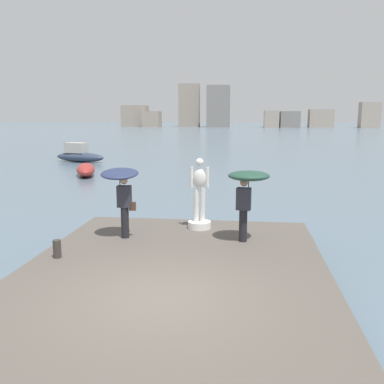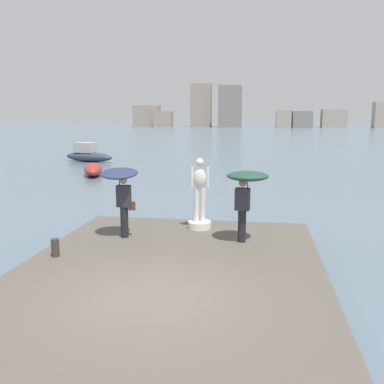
{
  "view_description": "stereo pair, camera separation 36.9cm",
  "coord_description": "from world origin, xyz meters",
  "px_view_note": "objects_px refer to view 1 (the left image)",
  "views": [
    {
      "loc": [
        1.56,
        -7.6,
        3.79
      ],
      "look_at": [
        0.0,
        4.89,
        1.55
      ],
      "focal_mm": 40.37,
      "sensor_mm": 36.0,
      "label": 1
    },
    {
      "loc": [
        1.92,
        -7.54,
        3.79
      ],
      "look_at": [
        0.0,
        4.89,
        1.55
      ],
      "focal_mm": 40.37,
      "sensor_mm": 36.0,
      "label": 2
    }
  ],
  "objects_px": {
    "mooring_bollard": "(57,249)",
    "boat_near": "(79,155)",
    "statue_white_figure": "(199,203)",
    "onlooker_right": "(247,184)",
    "onlooker_left": "(121,184)",
    "boat_mid": "(86,170)"
  },
  "relations": [
    {
      "from": "onlooker_right",
      "to": "statue_white_figure",
      "type": "bearing_deg",
      "value": 139.31
    },
    {
      "from": "mooring_bollard",
      "to": "onlooker_left",
      "type": "bearing_deg",
      "value": 60.79
    },
    {
      "from": "statue_white_figure",
      "to": "onlooker_right",
      "type": "relative_size",
      "value": 1.11
    },
    {
      "from": "boat_mid",
      "to": "onlooker_right",
      "type": "bearing_deg",
      "value": -55.42
    },
    {
      "from": "onlooker_left",
      "to": "boat_near",
      "type": "xyz_separation_m",
      "value": [
        -10.22,
        22.57,
        -1.34
      ]
    },
    {
      "from": "mooring_bollard",
      "to": "boat_near",
      "type": "height_order",
      "value": "boat_near"
    },
    {
      "from": "boat_near",
      "to": "statue_white_figure",
      "type": "bearing_deg",
      "value": -60.11
    },
    {
      "from": "mooring_bollard",
      "to": "boat_mid",
      "type": "relative_size",
      "value": 0.12
    },
    {
      "from": "onlooker_left",
      "to": "boat_mid",
      "type": "relative_size",
      "value": 0.52
    },
    {
      "from": "onlooker_right",
      "to": "boat_mid",
      "type": "xyz_separation_m",
      "value": [
        -10.14,
        14.71,
        -1.59
      ]
    },
    {
      "from": "mooring_bollard",
      "to": "boat_near",
      "type": "xyz_separation_m",
      "value": [
        -9.14,
        24.49,
        -0.05
      ]
    },
    {
      "from": "boat_near",
      "to": "boat_mid",
      "type": "xyz_separation_m",
      "value": [
        3.53,
        -7.82,
        -0.18
      ]
    },
    {
      "from": "mooring_bollard",
      "to": "onlooker_right",
      "type": "bearing_deg",
      "value": 23.41
    },
    {
      "from": "boat_near",
      "to": "boat_mid",
      "type": "height_order",
      "value": "boat_near"
    },
    {
      "from": "statue_white_figure",
      "to": "boat_near",
      "type": "bearing_deg",
      "value": 119.89
    },
    {
      "from": "onlooker_left",
      "to": "boat_mid",
      "type": "xyz_separation_m",
      "value": [
        -6.68,
        14.75,
        -1.52
      ]
    },
    {
      "from": "boat_near",
      "to": "mooring_bollard",
      "type": "bearing_deg",
      "value": -69.53
    },
    {
      "from": "onlooker_left",
      "to": "mooring_bollard",
      "type": "height_order",
      "value": "onlooker_left"
    },
    {
      "from": "onlooker_right",
      "to": "mooring_bollard",
      "type": "bearing_deg",
      "value": -156.59
    },
    {
      "from": "boat_near",
      "to": "boat_mid",
      "type": "distance_m",
      "value": 8.59
    },
    {
      "from": "statue_white_figure",
      "to": "onlooker_right",
      "type": "distance_m",
      "value": 2.03
    },
    {
      "from": "mooring_bollard",
      "to": "statue_white_figure",
      "type": "bearing_deg",
      "value": 45.64
    }
  ]
}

